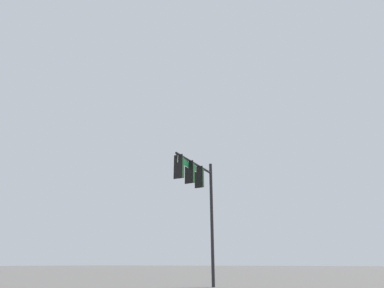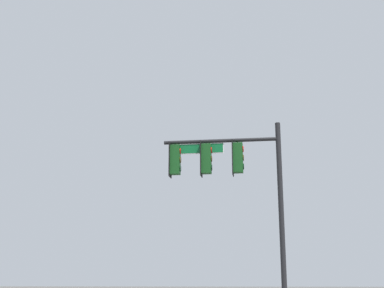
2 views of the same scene
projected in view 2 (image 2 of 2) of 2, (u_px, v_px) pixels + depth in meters
signal_pole_near at (229, 175)px, 19.43m from camera, size 4.33×0.53×7.21m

